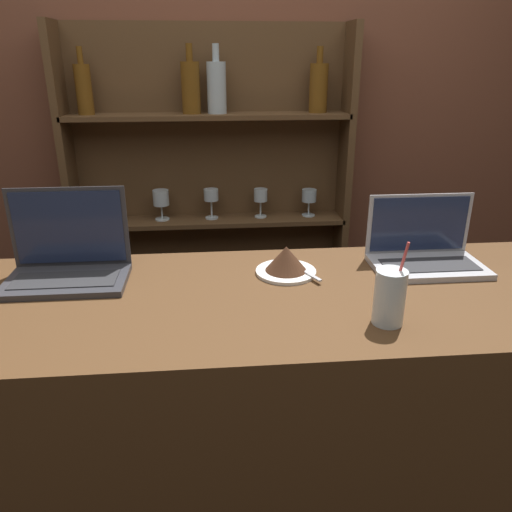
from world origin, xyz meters
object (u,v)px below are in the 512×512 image
Objects in this scene: cake_plate at (286,261)px; laptop_far at (424,251)px; laptop_near at (68,259)px; water_glass at (390,297)px.

laptop_far is at bearing 3.27° from cake_plate.
cake_plate is at bearing -176.73° from laptop_far.
laptop_near reaches higher than cake_plate.
laptop_near is 1.02× the size of laptop_far.
water_glass is (-0.23, -0.34, 0.02)m from laptop_far.
laptop_far is 0.41m from water_glass.
cake_plate is (-0.43, -0.02, -0.01)m from laptop_far.
cake_plate is at bearing -1.81° from laptop_near.
water_glass is at bearing -22.10° from laptop_near.
laptop_near reaches higher than water_glass.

